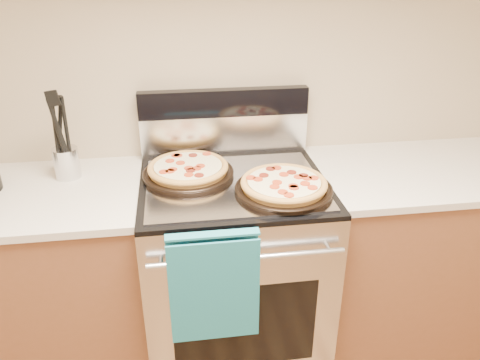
{
  "coord_description": "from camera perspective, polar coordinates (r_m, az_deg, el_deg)",
  "views": [
    {
      "loc": [
        -0.22,
        -0.05,
        1.76
      ],
      "look_at": [
        0.01,
        1.55,
        0.97
      ],
      "focal_mm": 35.0,
      "sensor_mm": 36.0,
      "label": 1
    }
  ],
  "objects": [
    {
      "name": "range_body",
      "position": [
        2.16,
        -0.73,
        -11.4
      ],
      "size": [
        0.76,
        0.68,
        0.9
      ],
      "primitive_type": "cube",
      "color": "#B7B7BC",
      "rests_on": "ground"
    },
    {
      "name": "backsplash_lower",
      "position": [
        2.16,
        -1.9,
        5.6
      ],
      "size": [
        0.76,
        0.06,
        0.18
      ],
      "primitive_type": "cube",
      "color": "silver",
      "rests_on": "cooktop"
    },
    {
      "name": "countertop_right",
      "position": [
        2.23,
        22.14,
        1.05
      ],
      "size": [
        1.02,
        0.64,
        0.03
      ],
      "primitive_type": "cube",
      "color": "beige",
      "rests_on": "cabinet_right"
    },
    {
      "name": "cabinet_left",
      "position": [
        2.28,
        -23.89,
        -12.11
      ],
      "size": [
        1.0,
        0.62,
        0.88
      ],
      "primitive_type": "cube",
      "color": "brown",
      "rests_on": "ground"
    },
    {
      "name": "oven_handle",
      "position": [
        1.65,
        0.93,
        -9.57
      ],
      "size": [
        0.7,
        0.03,
        0.03
      ],
      "primitive_type": "cylinder",
      "rotation": [
        0.0,
        1.57,
        0.0
      ],
      "color": "silver",
      "rests_on": "range_body"
    },
    {
      "name": "pepperoni_pizza_front",
      "position": [
        1.81,
        5.36,
        -0.69
      ],
      "size": [
        0.38,
        0.38,
        0.05
      ],
      "primitive_type": null,
      "rotation": [
        0.0,
        0.0,
        0.03
      ],
      "color": "#AA7134",
      "rests_on": "foil_sheet"
    },
    {
      "name": "foil_sheet",
      "position": [
        1.88,
        -0.69,
        -0.45
      ],
      "size": [
        0.7,
        0.55,
        0.01
      ],
      "primitive_type": "cube",
      "color": "gray",
      "rests_on": "cooktop"
    },
    {
      "name": "oven_window",
      "position": [
        1.91,
        0.65,
        -17.45
      ],
      "size": [
        0.56,
        0.01,
        0.4
      ],
      "primitive_type": "cube",
      "color": "black",
      "rests_on": "range_body"
    },
    {
      "name": "dish_towel",
      "position": [
        1.7,
        -3.19,
        -12.63
      ],
      "size": [
        0.32,
        0.05,
        0.42
      ],
      "primitive_type": null,
      "color": "#1A5383",
      "rests_on": "oven_handle"
    },
    {
      "name": "utensil_crock",
      "position": [
        2.07,
        -20.37,
        1.98
      ],
      "size": [
        0.12,
        0.12,
        0.13
      ],
      "primitive_type": "cylinder",
      "rotation": [
        0.0,
        0.0,
        0.22
      ],
      "color": "silver",
      "rests_on": "countertop_left"
    },
    {
      "name": "cabinet_right",
      "position": [
        2.44,
        20.36,
        -8.67
      ],
      "size": [
        1.0,
        0.62,
        0.88
      ],
      "primitive_type": "cube",
      "color": "brown",
      "rests_on": "ground"
    },
    {
      "name": "cooktop",
      "position": [
        1.92,
        -0.81,
        -0.41
      ],
      "size": [
        0.76,
        0.68,
        0.02
      ],
      "primitive_type": "cube",
      "color": "black",
      "rests_on": "range_body"
    },
    {
      "name": "wall_back",
      "position": [
        2.11,
        -2.17,
        14.68
      ],
      "size": [
        4.0,
        0.0,
        4.0
      ],
      "primitive_type": "plane",
      "rotation": [
        1.57,
        0.0,
        0.0
      ],
      "color": "tan",
      "rests_on": "ground"
    },
    {
      "name": "pepperoni_pizza_back",
      "position": [
        1.95,
        -6.34,
        1.25
      ],
      "size": [
        0.38,
        0.38,
        0.05
      ],
      "primitive_type": null,
      "rotation": [
        0.0,
        0.0,
        0.03
      ],
      "color": "#AA7134",
      "rests_on": "foil_sheet"
    },
    {
      "name": "backsplash_upper",
      "position": [
        2.11,
        -1.96,
        9.41
      ],
      "size": [
        0.76,
        0.06,
        0.12
      ],
      "primitive_type": "cube",
      "color": "black",
      "rests_on": "backsplash_lower"
    },
    {
      "name": "countertop_left",
      "position": [
        2.05,
        -26.16,
        -1.93
      ],
      "size": [
        1.02,
        0.64,
        0.03
      ],
      "primitive_type": "cube",
      "color": "beige",
      "rests_on": "cabinet_left"
    }
  ]
}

